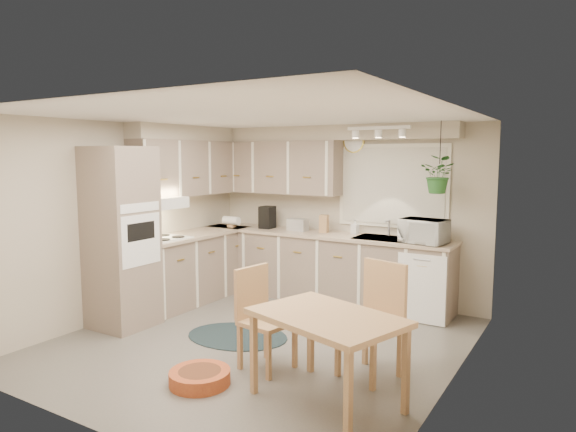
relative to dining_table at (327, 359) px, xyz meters
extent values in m
plane|color=#646158|center=(-1.23, 0.85, -0.37)|extent=(4.20, 4.20, 0.00)
plane|color=white|center=(-1.23, 0.85, 2.03)|extent=(4.20, 4.20, 0.00)
cube|color=#C0B59F|center=(-1.23, 2.95, 0.83)|extent=(4.00, 0.04, 2.40)
cube|color=#C0B59F|center=(-1.23, -1.25, 0.83)|extent=(4.00, 0.04, 2.40)
cube|color=#C0B59F|center=(-3.23, 0.85, 0.83)|extent=(0.04, 4.20, 2.40)
cube|color=#C0B59F|center=(0.77, 0.85, 0.83)|extent=(0.04, 4.20, 2.40)
cube|color=gray|center=(-2.93, 1.73, 0.08)|extent=(0.60, 1.85, 0.90)
cube|color=gray|center=(-1.43, 2.65, 0.08)|extent=(3.60, 0.60, 0.90)
cube|color=tan|center=(-2.92, 1.73, 0.55)|extent=(0.64, 1.89, 0.04)
cube|color=tan|center=(-1.43, 2.64, 0.55)|extent=(3.64, 0.64, 0.04)
cube|color=gray|center=(-2.91, 0.48, 0.68)|extent=(0.65, 0.65, 2.10)
cube|color=white|center=(-2.59, 0.48, 0.68)|extent=(0.02, 0.56, 0.58)
cube|color=gray|center=(-3.06, 1.85, 1.46)|extent=(0.35, 2.00, 0.75)
cube|color=gray|center=(-2.23, 2.78, 1.46)|extent=(2.00, 0.35, 0.75)
cube|color=#C0B59F|center=(-3.08, 1.85, 1.93)|extent=(0.30, 2.00, 0.20)
cube|color=#C0B59F|center=(-1.43, 2.80, 1.93)|extent=(3.60, 0.30, 0.20)
cube|color=white|center=(-2.91, 1.15, 0.58)|extent=(0.52, 0.58, 0.02)
cube|color=white|center=(-2.93, 1.15, 1.03)|extent=(0.40, 0.60, 0.14)
cube|color=silver|center=(-0.53, 2.92, 1.23)|extent=(1.40, 0.02, 1.00)
cube|color=white|center=(-0.53, 2.93, 1.23)|extent=(1.50, 0.02, 1.10)
cube|color=#B2B4BA|center=(-0.53, 2.65, 0.53)|extent=(0.70, 0.48, 0.10)
cube|color=white|center=(0.07, 2.34, 0.06)|extent=(0.58, 0.02, 0.83)
cube|color=white|center=(-0.53, 2.40, 1.96)|extent=(0.80, 0.04, 0.04)
cylinder|color=gold|center=(-1.08, 2.92, 1.81)|extent=(0.30, 0.03, 0.30)
cube|color=tan|center=(0.00, 0.00, 0.00)|extent=(1.36, 1.10, 0.74)
cube|color=tan|center=(-0.79, 0.33, 0.11)|extent=(0.51, 0.51, 0.95)
cube|color=tan|center=(0.10, 0.65, 0.15)|extent=(0.60, 0.60, 1.03)
ellipsoid|color=black|center=(-1.54, 0.86, -0.36)|extent=(1.27, 1.03, 0.01)
cylinder|color=#B15423|center=(-1.11, -0.27, -0.31)|extent=(0.70, 0.70, 0.12)
imported|color=white|center=(0.01, 2.55, 0.75)|extent=(0.57, 0.37, 0.36)
imported|color=white|center=(-0.99, 2.80, 0.62)|extent=(0.12, 0.21, 0.09)
imported|color=#276026|center=(0.18, 2.55, 1.35)|extent=(0.46, 0.50, 0.35)
cube|color=black|center=(-2.32, 2.65, 0.73)|extent=(0.19, 0.23, 0.32)
cube|color=#B2B4BA|center=(-1.82, 2.67, 0.66)|extent=(0.28, 0.17, 0.17)
cube|color=tan|center=(-1.41, 2.70, 0.69)|extent=(0.12, 0.12, 0.24)
camera|label=1|loc=(1.78, -3.55, 1.63)|focal=32.00mm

